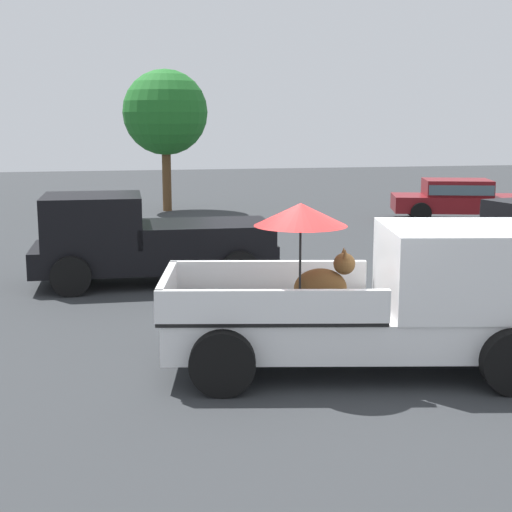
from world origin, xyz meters
name	(u,v)px	position (x,y,z in m)	size (l,w,h in m)	color
ground_plane	(356,368)	(0.00, 0.00, 0.00)	(80.00, 80.00, 0.00)	#2D3033
pickup_truck_main	(393,298)	(0.45, -0.11, 0.96)	(5.32, 3.03, 2.25)	black
pickup_truck_red	(144,240)	(-2.43, 5.91, 0.87)	(4.86, 2.29, 1.80)	black
parked_sedan_near	(458,197)	(8.25, 13.41, 0.74)	(4.62, 2.91, 1.33)	black
tree_by_lot	(165,113)	(-0.86, 17.89, 3.48)	(3.01, 3.01, 5.01)	brown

